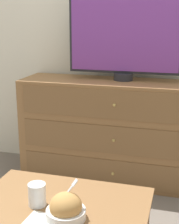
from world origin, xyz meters
TOP-DOWN VIEW (x-y plane):
  - ground_plane at (0.00, 0.00)m, footprint 12.00×12.00m
  - wall_back at (0.00, 0.03)m, footprint 12.00×0.05m
  - dresser at (0.04, -0.25)m, footprint 1.62×0.45m
  - tv at (0.06, -0.19)m, footprint 0.90×0.15m
  - coffee_table at (0.01, -1.53)m, footprint 0.84×0.58m
  - takeout_bowl at (0.07, -1.63)m, footprint 0.18×0.18m
  - drink_cup at (-0.10, -1.56)m, footprint 0.09×0.09m
  - napkin at (-0.02, -1.69)m, footprint 0.16×0.16m

SIDE VIEW (x-z plane):
  - ground_plane at x=0.00m, z-range 0.00..0.00m
  - coffee_table at x=0.01m, z-range 0.16..0.63m
  - dresser at x=0.04m, z-range 0.00..0.84m
  - napkin at x=-0.02m, z-range 0.47..0.47m
  - takeout_bowl at x=0.07m, z-range 0.43..0.60m
  - drink_cup at x=-0.10m, z-range 0.46..0.57m
  - tv at x=0.06m, z-range 0.85..1.52m
  - wall_back at x=0.00m, z-range 0.00..2.60m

